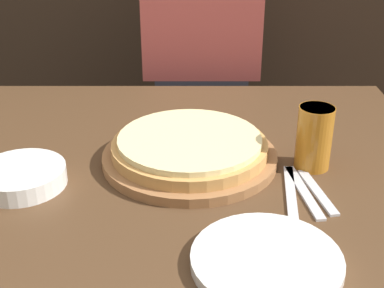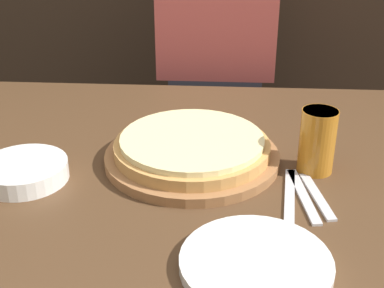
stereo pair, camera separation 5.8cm
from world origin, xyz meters
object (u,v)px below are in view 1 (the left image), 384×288
at_px(dinner_plate, 269,261).
at_px(side_bowl, 24,176).
at_px(pizza_on_board, 192,150).
at_px(fork, 293,192).
at_px(beer_glass, 317,135).
at_px(diner_person, 203,92).
at_px(dinner_knife, 306,192).
at_px(spoon, 320,192).

relative_size(dinner_plate, side_bowl, 1.37).
relative_size(pizza_on_board, fork, 1.90).
relative_size(beer_glass, diner_person, 0.10).
bearing_deg(beer_glass, fork, -119.39).
distance_m(dinner_plate, dinner_knife, 0.23).
bearing_deg(beer_glass, dinner_plate, -112.61).
bearing_deg(fork, diner_person, 101.40).
xyz_separation_m(pizza_on_board, diner_person, (0.03, 0.64, -0.12)).
xyz_separation_m(pizza_on_board, spoon, (0.24, -0.12, -0.02)).
distance_m(side_bowl, dinner_knife, 0.54).
bearing_deg(side_bowl, fork, -3.34).
xyz_separation_m(spoon, diner_person, (-0.21, 0.77, -0.09)).
height_order(pizza_on_board, beer_glass, beer_glass).
xyz_separation_m(side_bowl, fork, (0.51, -0.03, -0.02)).
relative_size(beer_glass, dinner_knife, 0.69).
xyz_separation_m(dinner_plate, side_bowl, (-0.44, 0.24, 0.01)).
relative_size(side_bowl, diner_person, 0.13).
height_order(dinner_knife, spoon, same).
xyz_separation_m(dinner_plate, dinner_knife, (0.10, 0.21, -0.01)).
height_order(pizza_on_board, spoon, pizza_on_board).
bearing_deg(side_bowl, spoon, -3.04).
bearing_deg(dinner_knife, spoon, -0.00).
distance_m(beer_glass, dinner_plate, 0.34).
bearing_deg(spoon, dinner_plate, -120.22).
xyz_separation_m(side_bowl, dinner_knife, (0.53, -0.03, -0.02)).
bearing_deg(dinner_knife, dinner_plate, -114.83).
bearing_deg(spoon, side_bowl, 176.96).
bearing_deg(dinner_knife, beer_glass, 72.05).
xyz_separation_m(pizza_on_board, beer_glass, (0.25, -0.02, 0.05)).
xyz_separation_m(dinner_plate, spoon, (0.12, 0.21, -0.01)).
height_order(beer_glass, fork, beer_glass).
bearing_deg(spoon, pizza_on_board, 152.40).
distance_m(pizza_on_board, spoon, 0.27).
distance_m(dinner_knife, diner_person, 0.80).
relative_size(side_bowl, spoon, 1.05).
height_order(beer_glass, dinner_plate, beer_glass).
relative_size(beer_glass, spoon, 0.81).
xyz_separation_m(beer_glass, fork, (-0.06, -0.10, -0.07)).
bearing_deg(dinner_plate, diner_person, 94.89).
bearing_deg(diner_person, spoon, -75.07).
relative_size(pizza_on_board, dinner_plate, 1.55).
bearing_deg(beer_glass, side_bowl, -172.50).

